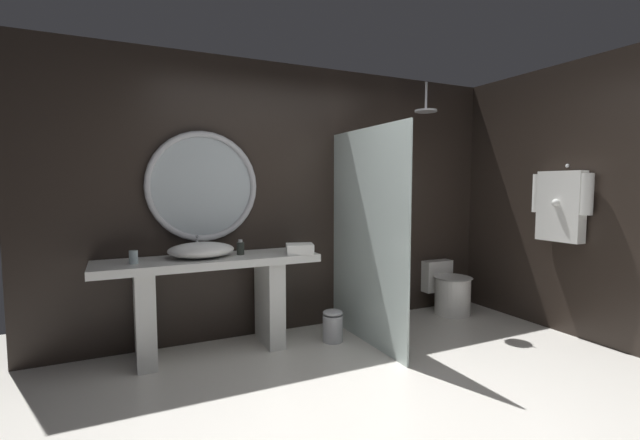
{
  "coord_description": "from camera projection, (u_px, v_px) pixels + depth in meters",
  "views": [
    {
      "loc": [
        -1.6,
        -2.08,
        1.44
      ],
      "look_at": [
        -0.19,
        0.89,
        1.17
      ],
      "focal_mm": 24.09,
      "sensor_mm": 36.0,
      "label": 1
    }
  ],
  "objects": [
    {
      "name": "ground_plane",
      "position": [
        408.0,
        416.0,
        2.68
      ],
      "size": [
        5.76,
        5.76,
        0.0
      ],
      "primitive_type": "plane",
      "color": "silver"
    },
    {
      "name": "back_wall_panel",
      "position": [
        293.0,
        199.0,
        4.28
      ],
      "size": [
        4.8,
        0.1,
        2.6
      ],
      "primitive_type": "cube",
      "color": "black",
      "rests_on": "ground_plane"
    },
    {
      "name": "side_wall_right",
      "position": [
        556.0,
        199.0,
        4.26
      ],
      "size": [
        0.1,
        2.47,
        2.6
      ],
      "primitive_type": "cube",
      "color": "black",
      "rests_on": "ground_plane"
    },
    {
      "name": "vanity_counter",
      "position": [
        211.0,
        291.0,
        3.66
      ],
      "size": [
        1.84,
        0.53,
        0.83
      ],
      "color": "silver",
      "rests_on": "ground_plane"
    },
    {
      "name": "vessel_sink",
      "position": [
        201.0,
        250.0,
        3.62
      ],
      "size": [
        0.55,
        0.45,
        0.17
      ],
      "color": "white",
      "rests_on": "vanity_counter"
    },
    {
      "name": "tumbler_cup",
      "position": [
        134.0,
        257.0,
        3.33
      ],
      "size": [
        0.07,
        0.07,
        0.1
      ],
      "primitive_type": "cylinder",
      "color": "silver",
      "rests_on": "vanity_counter"
    },
    {
      "name": "soap_dispenser",
      "position": [
        240.0,
        248.0,
        3.77
      ],
      "size": [
        0.07,
        0.07,
        0.13
      ],
      "color": "#282D28",
      "rests_on": "vanity_counter"
    },
    {
      "name": "round_wall_mirror",
      "position": [
        203.0,
        187.0,
        3.8
      ],
      "size": [
        0.98,
        0.06,
        0.98
      ],
      "color": "#B7B7BC"
    },
    {
      "name": "shower_glass_panel",
      "position": [
        367.0,
        237.0,
        3.88
      ],
      "size": [
        0.02,
        1.27,
        1.95
      ],
      "primitive_type": "cube",
      "color": "silver",
      "rests_on": "ground_plane"
    },
    {
      "name": "rain_shower_head",
      "position": [
        426.0,
        109.0,
        4.45
      ],
      "size": [
        0.23,
        0.23,
        0.3
      ],
      "color": "#B7B7BC"
    },
    {
      "name": "hanging_bathrobe",
      "position": [
        561.0,
        203.0,
        4.07
      ],
      "size": [
        0.2,
        0.6,
        0.74
      ],
      "color": "#B7B7BC"
    },
    {
      "name": "toilet",
      "position": [
        448.0,
        290.0,
        4.84
      ],
      "size": [
        0.41,
        0.6,
        0.56
      ],
      "color": "white",
      "rests_on": "ground_plane"
    },
    {
      "name": "waste_bin",
      "position": [
        333.0,
        325.0,
        3.95
      ],
      "size": [
        0.19,
        0.19,
        0.3
      ],
      "color": "#B7B7BC",
      "rests_on": "ground_plane"
    },
    {
      "name": "folded_hand_towel",
      "position": [
        300.0,
        249.0,
        3.81
      ],
      "size": [
        0.28,
        0.26,
        0.09
      ],
      "primitive_type": "cube",
      "rotation": [
        0.0,
        0.0,
        -0.3
      ],
      "color": "white",
      "rests_on": "vanity_counter"
    }
  ]
}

